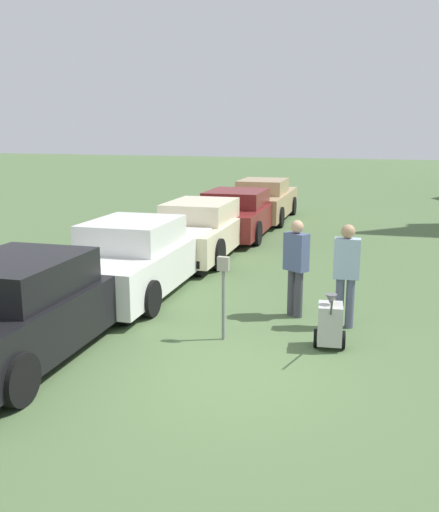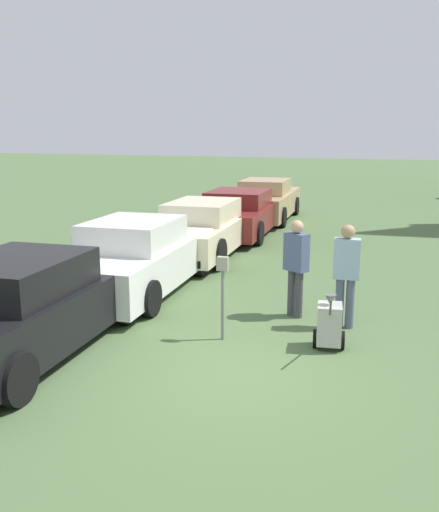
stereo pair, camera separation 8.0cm
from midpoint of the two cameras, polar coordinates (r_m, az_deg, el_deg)
name	(u,v)px [view 2 (the right image)]	position (r m, az deg, el deg)	size (l,w,h in m)	color
ground_plane	(217,371)	(7.98, 0.08, -11.45)	(120.00, 120.00, 0.00)	#4C663D
parked_car_black	(26,308)	(8.84, -18.57, -4.96)	(2.16, 5.03, 1.47)	black
parked_car_white	(137,258)	(11.67, -8.04, -0.22)	(2.18, 4.87, 1.50)	silver
parked_car_cream	(204,229)	(15.04, -1.39, 2.72)	(2.18, 5.32, 1.44)	beige
parked_car_maroon	(240,214)	(17.93, 2.17, 4.27)	(2.33, 5.23, 1.41)	maroon
parked_car_tan	(266,201)	(20.94, 4.79, 5.51)	(2.18, 5.02, 1.49)	tan
parking_meter	(223,282)	(8.82, 0.59, -2.64)	(0.18, 0.09, 1.34)	slate
person_worker	(296,262)	(10.00, 7.89, -0.63)	(0.47, 0.40, 1.72)	#3F3F47
person_supervisor	(346,270)	(9.58, 12.80, -1.34)	(0.44, 0.26, 1.74)	#515670
equipment_cart	(329,324)	(8.79, 11.19, -6.67)	(0.51, 1.00, 1.00)	#B2B2AD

